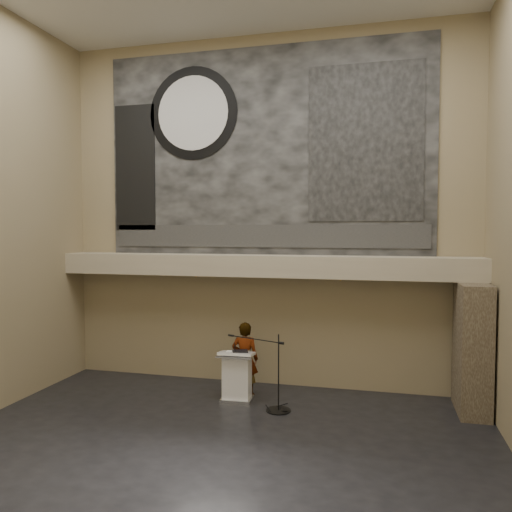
# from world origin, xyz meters

# --- Properties ---
(floor) EXTENTS (10.00, 10.00, 0.00)m
(floor) POSITION_xyz_m (0.00, 0.00, 0.00)
(floor) COLOR black
(floor) RESTS_ON ground
(wall_back) EXTENTS (10.00, 0.02, 8.50)m
(wall_back) POSITION_xyz_m (0.00, 4.00, 4.25)
(wall_back) COLOR #8C7C59
(wall_back) RESTS_ON floor
(wall_front) EXTENTS (10.00, 0.02, 8.50)m
(wall_front) POSITION_xyz_m (0.00, -4.00, 4.25)
(wall_front) COLOR #8C7C59
(wall_front) RESTS_ON floor
(soffit) EXTENTS (10.00, 0.80, 0.50)m
(soffit) POSITION_xyz_m (0.00, 3.60, 2.95)
(soffit) COLOR tan
(soffit) RESTS_ON wall_back
(sprinkler_left) EXTENTS (0.04, 0.04, 0.06)m
(sprinkler_left) POSITION_xyz_m (-1.60, 3.55, 2.67)
(sprinkler_left) COLOR #B2893D
(sprinkler_left) RESTS_ON soffit
(sprinkler_right) EXTENTS (0.04, 0.04, 0.06)m
(sprinkler_right) POSITION_xyz_m (1.90, 3.55, 2.67)
(sprinkler_right) COLOR #B2893D
(sprinkler_right) RESTS_ON soffit
(banner) EXTENTS (8.00, 0.05, 5.00)m
(banner) POSITION_xyz_m (0.00, 3.97, 5.70)
(banner) COLOR black
(banner) RESTS_ON wall_back
(banner_text_strip) EXTENTS (7.76, 0.02, 0.55)m
(banner_text_strip) POSITION_xyz_m (0.00, 3.93, 3.65)
(banner_text_strip) COLOR #2A2A2A
(banner_text_strip) RESTS_ON banner
(banner_clock_rim) EXTENTS (2.30, 0.02, 2.30)m
(banner_clock_rim) POSITION_xyz_m (-1.80, 3.93, 6.70)
(banner_clock_rim) COLOR black
(banner_clock_rim) RESTS_ON banner
(banner_clock_face) EXTENTS (1.84, 0.02, 1.84)m
(banner_clock_face) POSITION_xyz_m (-1.80, 3.91, 6.70)
(banner_clock_face) COLOR silver
(banner_clock_face) RESTS_ON banner
(banner_building_print) EXTENTS (2.60, 0.02, 3.60)m
(banner_building_print) POSITION_xyz_m (2.40, 3.93, 5.80)
(banner_building_print) COLOR black
(banner_building_print) RESTS_ON banner
(banner_brick_print) EXTENTS (1.10, 0.02, 3.20)m
(banner_brick_print) POSITION_xyz_m (-3.40, 3.93, 5.40)
(banner_brick_print) COLOR black
(banner_brick_print) RESTS_ON banner
(stone_pier) EXTENTS (0.60, 1.40, 2.70)m
(stone_pier) POSITION_xyz_m (4.65, 3.15, 1.35)
(stone_pier) COLOR #433829
(stone_pier) RESTS_ON floor
(lectern) EXTENTS (0.78, 0.57, 1.14)m
(lectern) POSITION_xyz_m (-0.28, 2.58, 0.55)
(lectern) COLOR silver
(lectern) RESTS_ON floor
(binder) EXTENTS (0.41, 0.37, 0.04)m
(binder) POSITION_xyz_m (-0.20, 2.57, 1.12)
(binder) COLOR black
(binder) RESTS_ON lectern
(papers) EXTENTS (0.25, 0.34, 0.00)m
(papers) POSITION_xyz_m (-0.41, 2.53, 1.10)
(papers) COLOR silver
(papers) RESTS_ON lectern
(speaker_person) EXTENTS (0.63, 0.42, 1.69)m
(speaker_person) POSITION_xyz_m (-0.21, 3.01, 0.85)
(speaker_person) COLOR white
(speaker_person) RESTS_ON floor
(mic_stand) EXTENTS (1.50, 0.73, 1.63)m
(mic_stand) POSITION_xyz_m (0.69, 2.22, 0.25)
(mic_stand) COLOR black
(mic_stand) RESTS_ON floor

